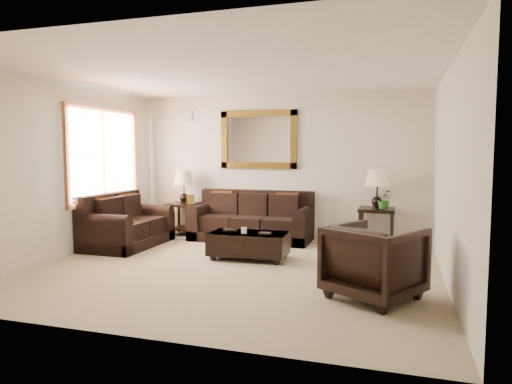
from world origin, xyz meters
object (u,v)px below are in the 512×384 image
(sofa, at_px, (252,222))
(coffee_table, at_px, (249,242))
(end_table_right, at_px, (377,196))
(armchair, at_px, (374,258))
(end_table_left, at_px, (184,193))
(loveseat, at_px, (125,227))

(sofa, bearing_deg, coffee_table, -74.28)
(end_table_right, bearing_deg, coffee_table, -138.91)
(sofa, xyz_separation_m, coffee_table, (0.42, -1.48, -0.07))
(sofa, bearing_deg, end_table_right, 2.33)
(sofa, bearing_deg, armchair, -50.96)
(sofa, height_order, end_table_right, end_table_right)
(end_table_left, height_order, armchair, end_table_left)
(end_table_left, height_order, end_table_right, end_table_right)
(sofa, distance_m, end_table_left, 1.51)
(end_table_right, height_order, coffee_table, end_table_right)
(end_table_left, distance_m, armchair, 4.79)
(end_table_right, relative_size, armchair, 1.46)
(sofa, bearing_deg, end_table_left, 175.75)
(end_table_right, bearing_deg, armchair, -88.04)
(end_table_right, xyz_separation_m, armchair, (0.10, -2.95, -0.41))
(loveseat, distance_m, end_table_right, 4.36)
(loveseat, relative_size, end_table_left, 1.29)
(end_table_right, bearing_deg, loveseat, -162.92)
(sofa, xyz_separation_m, end_table_right, (2.22, 0.09, 0.54))
(loveseat, relative_size, armchair, 1.78)
(loveseat, xyz_separation_m, armchair, (4.24, -1.68, 0.12))
(coffee_table, bearing_deg, loveseat, 170.87)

